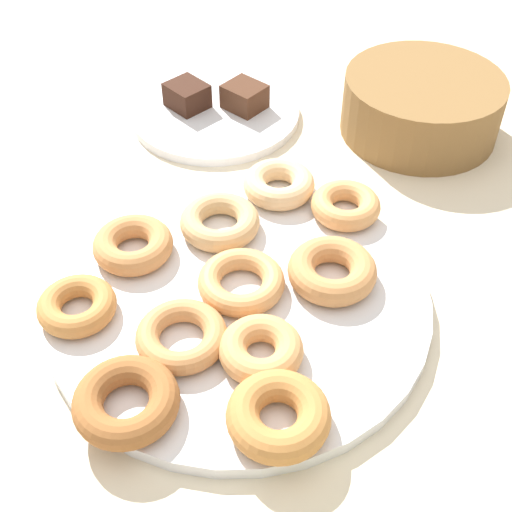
{
  "coord_description": "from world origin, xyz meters",
  "views": [
    {
      "loc": [
        0.31,
        -0.36,
        0.53
      ],
      "look_at": [
        0.0,
        0.03,
        0.05
      ],
      "focal_mm": 47.35,
      "sensor_mm": 36.0,
      "label": 1
    }
  ],
  "objects_px": {
    "donut_2": "(332,271)",
    "brownie_far": "(245,97)",
    "donut_1": "(220,222)",
    "donut_7": "(261,350)",
    "brownie_near": "(187,95)",
    "donut_plate": "(238,298)",
    "cake_plate": "(215,113)",
    "donut_10": "(346,205)",
    "donut_4": "(133,245)",
    "basket": "(421,105)",
    "donut_8": "(244,283)",
    "donut_0": "(279,184)",
    "donut_3": "(77,306)",
    "donut_6": "(179,335)",
    "donut_9": "(126,401)",
    "donut_5": "(278,416)"
  },
  "relations": [
    {
      "from": "donut_1",
      "to": "brownie_far",
      "type": "bearing_deg",
      "value": 122.81
    },
    {
      "from": "donut_8",
      "to": "donut_6",
      "type": "bearing_deg",
      "value": -93.99
    },
    {
      "from": "donut_plate",
      "to": "cake_plate",
      "type": "height_order",
      "value": "donut_plate"
    },
    {
      "from": "donut_1",
      "to": "brownie_far",
      "type": "xyz_separation_m",
      "value": [
        -0.14,
        0.22,
        0.0
      ]
    },
    {
      "from": "donut_0",
      "to": "donut_9",
      "type": "xyz_separation_m",
      "value": [
        0.08,
        -0.33,
        0.0
      ]
    },
    {
      "from": "donut_2",
      "to": "donut_7",
      "type": "relative_size",
      "value": 1.17
    },
    {
      "from": "donut_1",
      "to": "donut_8",
      "type": "distance_m",
      "value": 0.1
    },
    {
      "from": "donut_8",
      "to": "brownie_near",
      "type": "bearing_deg",
      "value": 141.3
    },
    {
      "from": "donut_2",
      "to": "brownie_far",
      "type": "bearing_deg",
      "value": 143.71
    },
    {
      "from": "donut_7",
      "to": "donut_6",
      "type": "bearing_deg",
      "value": -155.98
    },
    {
      "from": "donut_0",
      "to": "donut_7",
      "type": "bearing_deg",
      "value": -57.06
    },
    {
      "from": "donut_plate",
      "to": "donut_2",
      "type": "xyz_separation_m",
      "value": [
        0.07,
        0.07,
        0.02
      ]
    },
    {
      "from": "donut_3",
      "to": "donut_4",
      "type": "xyz_separation_m",
      "value": [
        -0.02,
        0.1,
        0.0
      ]
    },
    {
      "from": "donut_7",
      "to": "donut_0",
      "type": "bearing_deg",
      "value": 122.94
    },
    {
      "from": "donut_4",
      "to": "basket",
      "type": "distance_m",
      "value": 0.44
    },
    {
      "from": "donut_6",
      "to": "donut_10",
      "type": "xyz_separation_m",
      "value": [
        0.02,
        0.26,
        0.0
      ]
    },
    {
      "from": "donut_plate",
      "to": "donut_0",
      "type": "distance_m",
      "value": 0.17
    },
    {
      "from": "donut_2",
      "to": "basket",
      "type": "distance_m",
      "value": 0.33
    },
    {
      "from": "donut_3",
      "to": "brownie_far",
      "type": "distance_m",
      "value": 0.42
    },
    {
      "from": "cake_plate",
      "to": "donut_3",
      "type": "bearing_deg",
      "value": -69.21
    },
    {
      "from": "donut_1",
      "to": "brownie_near",
      "type": "bearing_deg",
      "value": 140.07
    },
    {
      "from": "donut_5",
      "to": "donut_0",
      "type": "bearing_deg",
      "value": 126.69
    },
    {
      "from": "donut_plate",
      "to": "donut_3",
      "type": "xyz_separation_m",
      "value": [
        -0.11,
        -0.12,
        0.02
      ]
    },
    {
      "from": "donut_8",
      "to": "brownie_far",
      "type": "height_order",
      "value": "brownie_far"
    },
    {
      "from": "donut_8",
      "to": "brownie_near",
      "type": "relative_size",
      "value": 1.71
    },
    {
      "from": "cake_plate",
      "to": "brownie_far",
      "type": "distance_m",
      "value": 0.05
    },
    {
      "from": "donut_10",
      "to": "cake_plate",
      "type": "bearing_deg",
      "value": 163.2
    },
    {
      "from": "cake_plate",
      "to": "donut_1",
      "type": "bearing_deg",
      "value": -48.06
    },
    {
      "from": "donut_6",
      "to": "brownie_far",
      "type": "height_order",
      "value": "brownie_far"
    },
    {
      "from": "donut_8",
      "to": "donut_3",
      "type": "bearing_deg",
      "value": -131.25
    },
    {
      "from": "donut_0",
      "to": "donut_8",
      "type": "bearing_deg",
      "value": -65.78
    },
    {
      "from": "donut_6",
      "to": "donut_10",
      "type": "height_order",
      "value": "donut_10"
    },
    {
      "from": "basket",
      "to": "donut_6",
      "type": "bearing_deg",
      "value": -89.48
    },
    {
      "from": "donut_4",
      "to": "donut_10",
      "type": "xyz_separation_m",
      "value": [
        0.14,
        0.2,
        -0.0
      ]
    },
    {
      "from": "donut_10",
      "to": "donut_8",
      "type": "bearing_deg",
      "value": -95.28
    },
    {
      "from": "donut_0",
      "to": "donut_3",
      "type": "bearing_deg",
      "value": -98.74
    },
    {
      "from": "donut_7",
      "to": "brownie_near",
      "type": "xyz_separation_m",
      "value": [
        -0.36,
        0.29,
        0.0
      ]
    },
    {
      "from": "donut_8",
      "to": "basket",
      "type": "distance_m",
      "value": 0.4
    },
    {
      "from": "donut_8",
      "to": "donut_4",
      "type": "bearing_deg",
      "value": -166.68
    },
    {
      "from": "donut_plate",
      "to": "basket",
      "type": "distance_m",
      "value": 0.4
    },
    {
      "from": "donut_plate",
      "to": "donut_10",
      "type": "xyz_separation_m",
      "value": [
        0.02,
        0.17,
        0.02
      ]
    },
    {
      "from": "donut_8",
      "to": "donut_10",
      "type": "bearing_deg",
      "value": 84.72
    },
    {
      "from": "donut_1",
      "to": "donut_7",
      "type": "bearing_deg",
      "value": -37.76
    },
    {
      "from": "donut_1",
      "to": "brownie_near",
      "type": "height_order",
      "value": "brownie_near"
    },
    {
      "from": "donut_4",
      "to": "donut_8",
      "type": "relative_size",
      "value": 0.97
    },
    {
      "from": "donut_8",
      "to": "donut_10",
      "type": "xyz_separation_m",
      "value": [
        0.02,
        0.17,
        0.0
      ]
    },
    {
      "from": "donut_6",
      "to": "donut_7",
      "type": "distance_m",
      "value": 0.08
    },
    {
      "from": "donut_10",
      "to": "brownie_near",
      "type": "relative_size",
      "value": 1.53
    },
    {
      "from": "donut_5",
      "to": "donut_10",
      "type": "distance_m",
      "value": 0.29
    },
    {
      "from": "donut_8",
      "to": "donut_9",
      "type": "distance_m",
      "value": 0.17
    }
  ]
}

